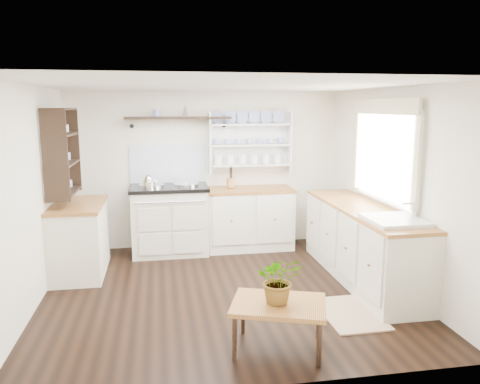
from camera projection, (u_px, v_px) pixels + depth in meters
name	position (u px, v px, depth m)	size (l,w,h in m)	color
floor	(224.00, 291.00, 5.35)	(4.00, 3.80, 0.01)	black
wall_back	(206.00, 170.00, 6.99)	(4.00, 0.02, 2.30)	silver
wall_right	(392.00, 187.00, 5.48)	(0.02, 3.80, 2.30)	silver
wall_left	(31.00, 198.00, 4.81)	(0.02, 3.80, 2.30)	silver
ceiling	(223.00, 85.00, 4.94)	(4.00, 3.80, 0.01)	white
window	(384.00, 151.00, 5.54)	(0.08, 1.55, 1.22)	white
aga_cooker	(170.00, 219.00, 6.69)	(1.09, 0.76, 1.00)	beige
back_cabinets	(249.00, 218.00, 6.92)	(1.27, 0.63, 0.90)	white
right_cabinets	(362.00, 242.00, 5.65)	(0.62, 2.43, 0.90)	white
belfast_sink	(394.00, 231.00, 4.86)	(0.55, 0.60, 0.45)	white
left_cabinets	(80.00, 238.00, 5.85)	(0.62, 1.13, 0.90)	white
plate_rack	(249.00, 142.00, 6.99)	(1.20, 0.22, 0.90)	white
high_shelf	(178.00, 119.00, 6.66)	(1.50, 0.29, 0.16)	black
left_shelving	(62.00, 151.00, 5.63)	(0.28, 0.80, 1.05)	black
kettle	(148.00, 183.00, 6.43)	(0.18, 0.18, 0.22)	silver
utensil_crock	(231.00, 183.00, 6.86)	(0.11, 0.11, 0.13)	#AD733F
center_table	(279.00, 308.00, 4.00)	(0.93, 0.79, 0.43)	brown
potted_plant	(279.00, 279.00, 3.95)	(0.38, 0.33, 0.42)	#3F7233
floor_rug	(349.00, 313.00, 4.75)	(0.55, 0.85, 0.02)	#A07A5D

